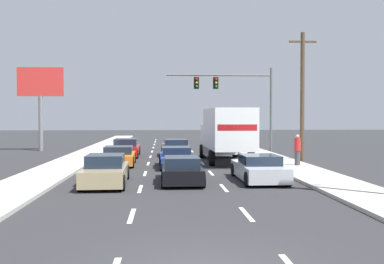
{
  "coord_description": "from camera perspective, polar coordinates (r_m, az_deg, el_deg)",
  "views": [
    {
      "loc": [
        -0.78,
        -8.42,
        2.88
      ],
      "look_at": [
        0.8,
        16.2,
        2.09
      ],
      "focal_mm": 42.4,
      "sensor_mm": 36.0,
      "label": 1
    }
  ],
  "objects": [
    {
      "name": "pedestrian_near_corner",
      "position": [
        26.67,
        13.13,
        -2.2
      ],
      "size": [
        0.38,
        0.38,
        1.76
      ],
      "color": "#3F3F42",
      "rests_on": "sidewalk_right"
    },
    {
      "name": "utility_pole_mid",
      "position": [
        30.63,
        13.71,
        4.54
      ],
      "size": [
        1.8,
        0.28,
        8.43
      ],
      "color": "brown",
      "rests_on": "ground_plane"
    },
    {
      "name": "box_truck",
      "position": [
        29.16,
        4.29,
        0.05
      ],
      "size": [
        2.8,
        8.4,
        3.44
      ],
      "color": "white",
      "rests_on": "ground_plane"
    },
    {
      "name": "roadside_billboard",
      "position": [
        41.08,
        -18.53,
        4.82
      ],
      "size": [
        3.91,
        0.36,
        7.18
      ],
      "color": "slate",
      "rests_on": "ground_plane"
    },
    {
      "name": "sidewalk_right",
      "position": [
        29.49,
        10.74,
        -3.66
      ],
      "size": [
        2.58,
        80.0,
        0.14
      ],
      "primitive_type": "cube",
      "color": "#B2AFA8",
      "rests_on": "ground_plane"
    },
    {
      "name": "car_orange",
      "position": [
        27.64,
        -9.21,
        -3.06
      ],
      "size": [
        2.05,
        4.31,
        1.15
      ],
      "color": "orange",
      "rests_on": "ground_plane"
    },
    {
      "name": "lane_markings",
      "position": [
        30.92,
        -2.22,
        -3.5
      ],
      "size": [
        3.54,
        57.0,
        0.01
      ],
      "color": "silver",
      "rests_on": "ground_plane"
    },
    {
      "name": "car_blue",
      "position": [
        26.19,
        -2.04,
        -3.27
      ],
      "size": [
        1.98,
        4.6,
        1.2
      ],
      "color": "#1E389E",
      "rests_on": "ground_plane"
    },
    {
      "name": "sidewalk_left",
      "position": [
        29.14,
        -15.1,
        -3.76
      ],
      "size": [
        2.58,
        80.0,
        0.14
      ],
      "primitive_type": "cube",
      "color": "#B2AFA8",
      "rests_on": "ground_plane"
    },
    {
      "name": "car_black",
      "position": [
        20.19,
        -1.32,
        -4.83
      ],
      "size": [
        1.81,
        4.54,
        1.16
      ],
      "color": "black",
      "rests_on": "ground_plane"
    },
    {
      "name": "car_silver",
      "position": [
        20.81,
        8.43,
        -4.61
      ],
      "size": [
        1.97,
        4.58,
        1.19
      ],
      "color": "#B7BABF",
      "rests_on": "ground_plane"
    },
    {
      "name": "car_gray",
      "position": [
        33.75,
        -2.1,
        -2.05
      ],
      "size": [
        2.11,
        4.56,
        1.27
      ],
      "color": "slate",
      "rests_on": "ground_plane"
    },
    {
      "name": "car_tan",
      "position": [
        19.79,
        -10.82,
        -4.86
      ],
      "size": [
        1.94,
        4.56,
        1.3
      ],
      "color": "tan",
      "rests_on": "ground_plane"
    },
    {
      "name": "car_red",
      "position": [
        33.63,
        -8.31,
        -2.05
      ],
      "size": [
        1.98,
        4.34,
        1.33
      ],
      "color": "red",
      "rests_on": "ground_plane"
    },
    {
      "name": "traffic_signal_mast",
      "position": [
        37.91,
        4.6,
        5.31
      ],
      "size": [
        8.86,
        0.69,
        7.03
      ],
      "color": "#595B56",
      "rests_on": "ground_plane"
    },
    {
      "name": "ground_plane",
      "position": [
        33.56,
        -2.34,
        -3.08
      ],
      "size": [
        140.0,
        140.0,
        0.0
      ],
      "primitive_type": "plane",
      "color": "#2B2B2D"
    }
  ]
}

